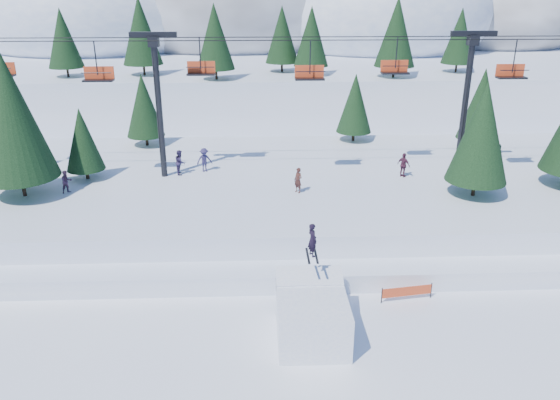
{
  "coord_description": "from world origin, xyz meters",
  "views": [
    {
      "loc": [
        -2.01,
        -20.63,
        15.79
      ],
      "look_at": [
        -0.91,
        6.0,
        5.2
      ],
      "focal_mm": 35.0,
      "sensor_mm": 36.0,
      "label": 1
    }
  ],
  "objects_px": {
    "jump_kicker": "(312,315)",
    "banner_far": "(457,268)",
    "banner_near": "(407,291)",
    "chairlift": "(297,82)"
  },
  "relations": [
    {
      "from": "chairlift",
      "to": "banner_near",
      "type": "bearing_deg",
      "value": -70.11
    },
    {
      "from": "jump_kicker",
      "to": "banner_far",
      "type": "bearing_deg",
      "value": 31.56
    },
    {
      "from": "chairlift",
      "to": "banner_near",
      "type": "relative_size",
      "value": 16.33
    },
    {
      "from": "jump_kicker",
      "to": "chairlift",
      "type": "height_order",
      "value": "chairlift"
    },
    {
      "from": "banner_near",
      "to": "banner_far",
      "type": "distance_m",
      "value": 4.34
    },
    {
      "from": "jump_kicker",
      "to": "chairlift",
      "type": "xyz_separation_m",
      "value": [
        0.39,
        16.81,
        8.1
      ]
    },
    {
      "from": "jump_kicker",
      "to": "banner_near",
      "type": "distance_m",
      "value": 6.2
    },
    {
      "from": "banner_far",
      "to": "chairlift",
      "type": "bearing_deg",
      "value": 127.09
    },
    {
      "from": "banner_far",
      "to": "banner_near",
      "type": "bearing_deg",
      "value": -145.04
    },
    {
      "from": "jump_kicker",
      "to": "banner_far",
      "type": "distance_m",
      "value": 10.52
    }
  ]
}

